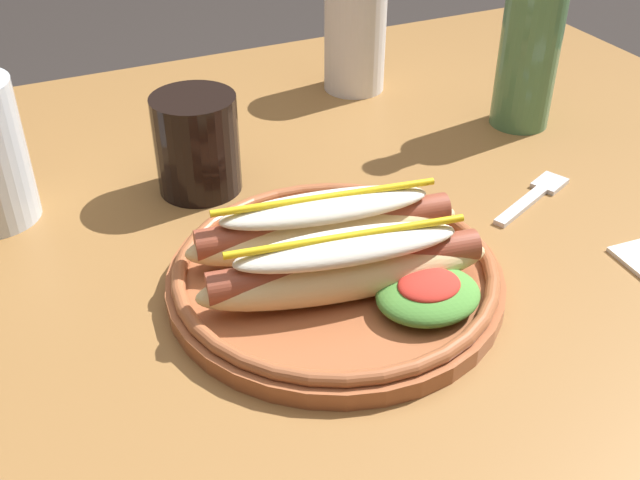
% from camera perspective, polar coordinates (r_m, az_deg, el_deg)
% --- Properties ---
extents(dining_table, '(1.32, 1.01, 0.74)m').
position_cam_1_polar(dining_table, '(0.74, -3.45, -7.37)').
color(dining_table, olive).
rests_on(dining_table, ground_plane).
extents(hot_dog_plate, '(0.28, 0.28, 0.08)m').
position_cam_1_polar(hot_dog_plate, '(0.63, 1.43, -1.82)').
color(hot_dog_plate, '#9E5633').
rests_on(hot_dog_plate, dining_table).
extents(fork, '(0.12, 0.07, 0.00)m').
position_cam_1_polar(fork, '(0.80, 15.73, 3.25)').
color(fork, silver).
rests_on(fork, dining_table).
extents(soda_cup, '(0.08, 0.08, 0.10)m').
position_cam_1_polar(soda_cup, '(0.77, -9.17, 7.09)').
color(soda_cup, black).
rests_on(soda_cup, dining_table).
extents(extra_cup, '(0.08, 0.08, 0.14)m').
position_cam_1_polar(extra_cup, '(0.99, 2.63, 14.89)').
color(extra_cup, white).
rests_on(extra_cup, dining_table).
extents(glass_bottle, '(0.07, 0.07, 0.25)m').
position_cam_1_polar(glass_bottle, '(0.92, 15.38, 13.68)').
color(glass_bottle, '#4C7F51').
rests_on(glass_bottle, dining_table).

